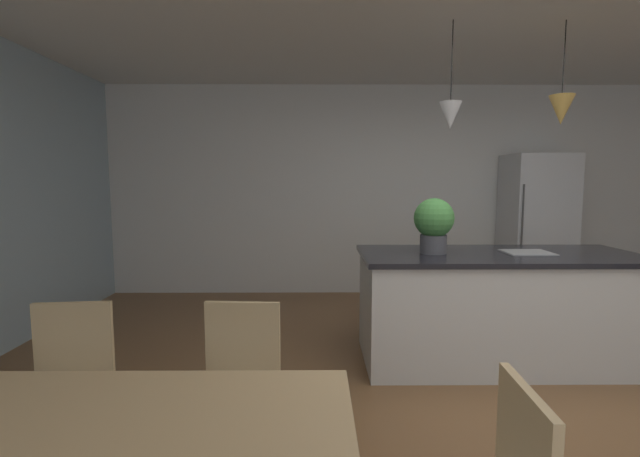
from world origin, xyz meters
TOP-DOWN VIEW (x-y plane):
  - ground_plane at (0.00, 0.00)m, footprint 10.00×8.40m
  - wall_back_kitchen at (0.00, 3.26)m, footprint 10.00×0.12m
  - dining_table at (-2.15, -1.33)m, footprint 1.83×0.87m
  - chair_far_left at (-2.56, -0.53)m, footprint 0.44×0.44m
  - chair_far_right at (-1.73, -0.53)m, footprint 0.42×0.42m
  - kitchen_island at (0.13, 0.94)m, footprint 2.22×0.94m
  - refrigerator at (1.37, 2.86)m, footprint 0.74×0.67m
  - pendant_over_island_main at (-0.31, 0.94)m, footprint 0.17×0.17m
  - pendant_over_island_aux at (0.56, 0.94)m, footprint 0.19×0.19m
  - potted_plant_on_island at (-0.41, 0.94)m, footprint 0.32×0.32m

SIDE VIEW (x-z plane):
  - ground_plane at x=0.00m, z-range -0.04..0.00m
  - kitchen_island at x=0.13m, z-range 0.01..0.92m
  - chair_far_left at x=-2.56m, z-range 0.04..0.91m
  - chair_far_right at x=-1.73m, z-range 0.04..0.91m
  - dining_table at x=-2.15m, z-range 0.30..1.03m
  - refrigerator at x=1.37m, z-range 0.00..1.80m
  - potted_plant_on_island at x=-0.41m, z-range 0.93..1.37m
  - wall_back_kitchen at x=0.00m, z-range 0.00..2.70m
  - pendant_over_island_main at x=-0.31m, z-range 1.57..2.40m
  - pendant_over_island_aux at x=0.56m, z-range 1.64..2.42m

